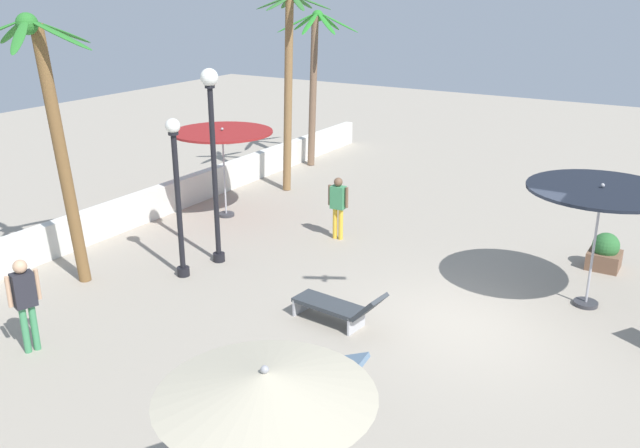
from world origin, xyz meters
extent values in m
plane|color=#9E9384|center=(0.00, 0.00, 0.00)|extent=(56.00, 56.00, 0.00)
cube|color=silver|center=(0.00, 9.65, 0.43)|extent=(25.20, 0.30, 0.85)
cylinder|color=#333338|center=(2.59, 8.05, 0.04)|extent=(0.45, 0.45, 0.08)
cylinder|color=#A5A5AD|center=(2.59, 8.05, 1.20)|extent=(0.05, 0.05, 2.41)
cylinder|color=maroon|center=(2.59, 8.05, 2.39)|extent=(2.73, 2.73, 0.06)
sphere|color=#99999E|center=(2.59, 8.05, 2.47)|extent=(0.08, 0.08, 0.08)
cone|color=#B7AD93|center=(-7.17, -0.41, 2.73)|extent=(2.07, 2.07, 0.25)
sphere|color=#99999E|center=(-7.17, -0.41, 2.88)|extent=(0.08, 0.08, 0.08)
cylinder|color=#333338|center=(1.96, -1.74, 0.04)|extent=(0.48, 0.48, 0.08)
cylinder|color=#A5A5AD|center=(1.96, -1.74, 1.24)|extent=(0.05, 0.05, 2.47)
cylinder|color=black|center=(1.96, -1.74, 2.45)|extent=(2.82, 2.82, 0.06)
sphere|color=#99999E|center=(1.96, -1.74, 2.53)|extent=(0.08, 0.08, 0.08)
cylinder|color=brown|center=(-2.67, 7.92, 2.73)|extent=(0.64, 0.26, 5.46)
sphere|color=#2A752A|center=(-3.06, 7.92, 5.45)|extent=(0.41, 0.41, 0.41)
ellipsoid|color=#2A752A|center=(-2.33, 7.91, 5.27)|extent=(1.40, 0.22, 0.58)
ellipsoid|color=#2A752A|center=(-2.88, 8.63, 5.27)|extent=(0.53, 1.40, 0.58)
ellipsoid|color=#2A752A|center=(-3.61, 7.43, 5.27)|extent=(1.17, 1.08, 0.58)
ellipsoid|color=#2A752A|center=(-2.92, 7.20, 5.27)|extent=(0.45, 1.41, 0.58)
cylinder|color=brown|center=(5.77, 8.03, 2.91)|extent=(0.57, 0.25, 5.82)
ellipsoid|color=#2E692D|center=(6.68, 8.05, 5.64)|extent=(1.13, 0.24, 0.46)
ellipsoid|color=#2E692D|center=(6.46, 8.48, 5.64)|extent=(0.86, 1.00, 0.46)
ellipsoid|color=#2E692D|center=(5.90, 8.58, 5.64)|extent=(0.56, 1.12, 0.46)
ellipsoid|color=#2E692D|center=(5.52, 8.12, 5.64)|extent=(1.14, 0.37, 0.46)
ellipsoid|color=#2E692D|center=(5.71, 7.59, 5.64)|extent=(0.88, 0.98, 0.46)
ellipsoid|color=#2E692D|center=(6.38, 7.52, 5.64)|extent=(0.73, 1.07, 0.46)
cylinder|color=brown|center=(8.81, 9.03, 2.57)|extent=(0.56, 0.25, 5.14)
sphere|color=#288228|center=(9.13, 9.03, 5.14)|extent=(0.39, 0.39, 0.39)
ellipsoid|color=#288228|center=(9.87, 9.01, 4.92)|extent=(1.37, 0.23, 0.69)
ellipsoid|color=#288228|center=(9.40, 9.72, 4.92)|extent=(0.68, 1.34, 0.69)
ellipsoid|color=#288228|center=(8.64, 9.59, 4.92)|extent=(1.04, 1.16, 0.69)
ellipsoid|color=#288228|center=(8.40, 8.89, 4.92)|extent=(1.37, 0.45, 0.69)
ellipsoid|color=#288228|center=(8.71, 8.42, 4.92)|extent=(0.94, 1.23, 0.69)
ellipsoid|color=#288228|center=(9.40, 8.34, 4.92)|extent=(0.68, 1.34, 0.69)
cylinder|color=black|center=(-0.09, 6.10, 0.10)|extent=(0.28, 0.28, 0.20)
cylinder|color=black|center=(-0.09, 6.10, 2.03)|extent=(0.12, 0.12, 4.07)
cylinder|color=black|center=(-0.09, 6.10, 4.07)|extent=(0.22, 0.22, 0.06)
sphere|color=white|center=(-0.09, 6.10, 4.27)|extent=(0.39, 0.39, 0.39)
cylinder|color=black|center=(-1.16, 6.24, 0.10)|extent=(0.28, 0.28, 0.20)
cylinder|color=black|center=(-1.16, 6.24, 1.61)|extent=(0.12, 0.12, 3.22)
cylinder|color=black|center=(-1.16, 6.24, 3.22)|extent=(0.22, 0.22, 0.06)
sphere|color=white|center=(-1.16, 6.24, 3.38)|extent=(0.32, 0.32, 0.32)
cube|color=#B7B7BC|center=(-1.28, 3.02, 0.17)|extent=(0.55, 0.09, 0.35)
cube|color=#B7B7BC|center=(-1.40, 1.73, 0.17)|extent=(0.55, 0.09, 0.35)
cube|color=#33383D|center=(-1.34, 2.37, 0.35)|extent=(0.69, 1.45, 0.08)
cube|color=#33383D|center=(-1.43, 1.44, 0.57)|extent=(0.60, 0.56, 0.53)
cube|color=#B7B7BC|center=(-3.68, 2.25, 0.17)|extent=(0.55, 0.10, 0.35)
cube|color=#B7B7BC|center=(-3.54, 0.96, 0.17)|extent=(0.55, 0.10, 0.35)
cube|color=slate|center=(-3.61, 1.61, 0.35)|extent=(0.70, 1.45, 0.08)
cube|color=slate|center=(-3.52, 0.79, 0.65)|extent=(0.62, 0.69, 0.32)
cylinder|color=#3F8C59|center=(-4.96, 6.26, 0.44)|extent=(0.12, 0.12, 0.88)
cylinder|color=#3F8C59|center=(-5.12, 6.31, 0.44)|extent=(0.12, 0.12, 0.88)
cube|color=#26262D|center=(-5.04, 6.29, 1.19)|extent=(0.42, 0.34, 0.62)
sphere|color=tan|center=(-5.04, 6.29, 1.62)|extent=(0.24, 0.24, 0.24)
cylinder|color=tan|center=(-4.81, 6.21, 1.22)|extent=(0.08, 0.08, 0.56)
cylinder|color=tan|center=(-5.27, 6.36, 1.22)|extent=(0.08, 0.08, 0.56)
cylinder|color=gold|center=(2.65, 4.54, 0.41)|extent=(0.12, 0.12, 0.82)
cylinder|color=gold|center=(2.66, 4.38, 0.41)|extent=(0.12, 0.12, 0.82)
cube|color=#3F8C59|center=(2.66, 4.46, 1.11)|extent=(0.26, 0.37, 0.58)
sphere|color=brown|center=(2.66, 4.46, 1.51)|extent=(0.22, 0.22, 0.22)
cylinder|color=brown|center=(2.65, 4.70, 1.14)|extent=(0.08, 0.08, 0.52)
cylinder|color=brown|center=(2.67, 4.22, 1.14)|extent=(0.08, 0.08, 0.52)
cube|color=brown|center=(4.17, -1.69, 0.20)|extent=(0.70, 0.70, 0.40)
sphere|color=#2D6B33|center=(4.17, -1.69, 0.55)|extent=(0.60, 0.60, 0.60)
camera|label=1|loc=(-11.44, -3.59, 6.15)|focal=38.03mm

